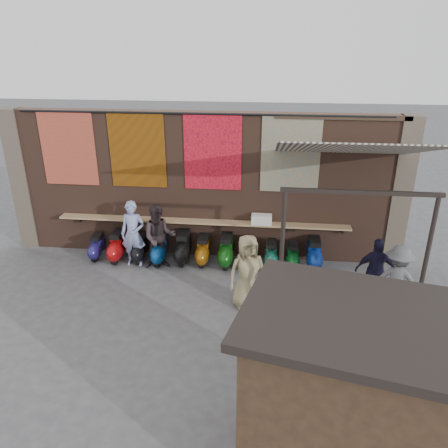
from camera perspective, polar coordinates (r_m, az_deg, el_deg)
name	(u,v)px	position (r m, az deg, el deg)	size (l,w,h in m)	color
ground	(187,303)	(10.43, -4.81, -10.27)	(70.00, 70.00, 0.00)	#474749
brick_wall	(203,186)	(11.96, -2.74, 4.96)	(10.00, 0.40, 4.00)	brown
pier_left	(23,180)	(13.74, -24.80, 5.24)	(0.50, 0.50, 4.00)	#4C4238
pier_right	(400,193)	(12.31, 21.99, 3.80)	(0.50, 0.50, 4.00)	#4C4238
eating_counter	(202,222)	(11.94, -2.92, 0.30)	(8.00, 0.32, 0.05)	#9E7A51
shelf_box	(262,219)	(11.72, 4.93, 0.61)	(0.54, 0.27, 0.26)	white
tapestry_redgold	(68,149)	(12.56, -19.67, 9.26)	(1.50, 0.02, 2.00)	maroon
tapestry_sun	(137,150)	(11.86, -11.25, 9.41)	(1.50, 0.02, 2.00)	#BE620B
tapestry_orange	(213,152)	(11.44, -1.49, 9.34)	(1.50, 0.02, 2.00)	red
tapestry_multi	(291,154)	(11.35, 8.69, 8.98)	(1.50, 0.02, 2.00)	teal
hang_rail	(200,114)	(11.28, -3.11, 14.20)	(0.06, 0.06, 9.50)	black
scooter_stool_0	(97,247)	(12.74, -16.22, -2.86)	(0.32, 0.72, 0.69)	navy
scooter_stool_1	(117,246)	(12.46, -13.74, -2.86)	(0.38, 0.85, 0.81)	#A40C0E
scooter_stool_2	(140,248)	(12.30, -10.88, -3.12)	(0.35, 0.79, 0.75)	black
scooter_stool_3	(160,249)	(12.11, -8.39, -3.24)	(0.38, 0.84, 0.79)	navy
scooter_stool_4	(183,248)	(12.03, -5.34, -3.12)	(0.40, 0.89, 0.85)	black
scooter_stool_5	(203,251)	(11.93, -2.74, -3.48)	(0.36, 0.81, 0.77)	#80470B
scooter_stool_6	(226,251)	(11.82, 0.30, -3.55)	(0.40, 0.88, 0.84)	#0E4810
scooter_stool_7	(247,253)	(11.80, 2.99, -3.81)	(0.37, 0.81, 0.77)	maroon
scooter_stool_8	(271,255)	(11.79, 6.18, -4.07)	(0.35, 0.77, 0.73)	#18614E
scooter_stool_9	(293,257)	(11.80, 8.96, -4.25)	(0.33, 0.74, 0.71)	#0B511C
scooter_stool_10	(314,255)	(11.89, 11.67, -3.92)	(0.39, 0.87, 0.83)	#0D3197
diner_left	(133,234)	(11.90, -11.78, -1.26)	(0.66, 0.44, 1.82)	#8895C6
diner_right	(159,237)	(11.64, -8.45, -1.69)	(0.86, 0.67, 1.78)	#302529
shopper_navy	(376,271)	(10.69, 19.22, -5.77)	(0.93, 0.39, 1.59)	black
shopper_grey	(397,280)	(10.38, 21.63, -6.86)	(1.07, 0.61, 1.65)	#5B5C60
shopper_tan	(247,272)	(9.84, 3.09, -6.31)	(0.87, 0.57, 1.79)	#92845D
market_stall	(344,405)	(6.39, 15.35, -21.81)	(2.40, 1.80, 2.60)	black
stall_roof	(356,319)	(5.53, 16.84, -11.73)	(2.68, 2.07, 0.12)	black
stall_sign	(353,327)	(6.74, 16.55, -12.79)	(1.20, 0.04, 0.50)	gold
stall_shelf	(346,378)	(7.31, 15.68, -18.76)	(1.99, 0.10, 0.06)	#473321
awning_canvas	(351,149)	(9.83, 16.28, 9.42)	(3.20, 3.40, 0.03)	beige
awning_ledger	(343,117)	(11.29, 15.24, 13.30)	(3.30, 0.08, 0.12)	#33261C
awning_header	(361,192)	(8.53, 17.47, 3.97)	(3.00, 0.08, 0.08)	black
awning_post_left	(281,261)	(8.97, 7.48, -4.84)	(0.09, 0.09, 3.10)	black
awning_post_right	(424,268)	(9.49, 24.70, -5.30)	(0.09, 0.09, 3.10)	black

